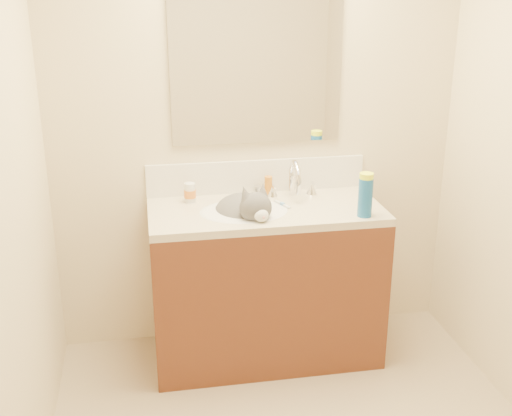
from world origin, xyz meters
name	(u,v)px	position (x,y,z in m)	size (l,w,h in m)	color
room_shell	(321,131)	(0.00, 0.00, 1.49)	(2.24, 2.54, 2.52)	beige
vanity_cabinet	(265,286)	(0.00, 0.97, 0.41)	(1.20, 0.55, 0.82)	#532816
counter_slab	(266,211)	(0.00, 0.97, 0.84)	(1.20, 0.55, 0.04)	#C3B499
basin	(244,224)	(-0.12, 0.94, 0.79)	(0.45, 0.36, 0.14)	white
faucet	(294,182)	(0.18, 1.11, 0.95)	(0.28, 0.20, 0.21)	silver
cat	(246,214)	(-0.11, 0.96, 0.84)	(0.41, 0.46, 0.33)	#4A484A
backsplash	(257,176)	(0.00, 1.24, 0.95)	(1.20, 0.02, 0.18)	silver
mirror	(257,67)	(0.00, 1.24, 1.54)	(0.90, 0.02, 0.80)	white
pill_bottle	(190,193)	(-0.37, 1.13, 0.91)	(0.06, 0.06, 0.10)	silver
pill_label	(190,194)	(-0.37, 1.13, 0.91)	(0.06, 0.06, 0.04)	orange
silver_jar	(258,191)	(-0.01, 1.17, 0.89)	(0.05, 0.05, 0.05)	#B7B7BC
amber_bottle	(268,186)	(0.05, 1.17, 0.91)	(0.04, 0.04, 0.11)	#C57117
toothbrush	(282,204)	(0.09, 1.00, 0.86)	(0.01, 0.13, 0.01)	silver
toothbrush_head	(282,204)	(0.09, 1.00, 0.87)	(0.01, 0.03, 0.01)	#679BDB
spray_can	(365,197)	(0.46, 0.77, 0.96)	(0.07, 0.07, 0.19)	#1657A0
spray_cap	(366,177)	(0.46, 0.77, 1.06)	(0.07, 0.07, 0.04)	#E8FF1A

